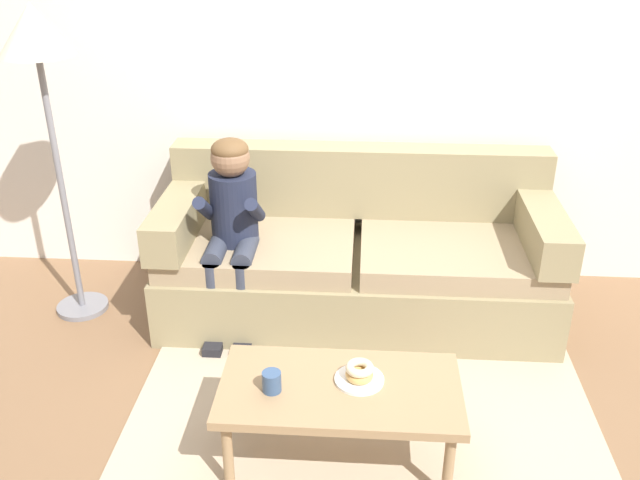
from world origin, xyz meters
TOP-DOWN VIEW (x-y plane):
  - ground at (0.00, 0.00)m, footprint 10.00×10.00m
  - wall_back at (0.00, 1.40)m, footprint 8.00×0.10m
  - area_rug at (0.00, -0.25)m, footprint 2.22×2.04m
  - couch at (-0.05, 0.85)m, footprint 2.23×0.90m
  - coffee_table at (-0.10, -0.41)m, footprint 1.02×0.53m
  - person_child at (-0.74, 0.64)m, footprint 0.34×0.58m
  - plate at (-0.02, -0.37)m, footprint 0.21×0.21m
  - donut at (-0.02, -0.37)m, footprint 0.17×0.17m
  - donut_second at (-0.02, -0.37)m, footprint 0.14×0.14m
  - mug at (-0.38, -0.46)m, footprint 0.08×0.08m
  - toy_controller at (0.30, 0.01)m, footprint 0.23×0.09m
  - floor_lamp at (-1.70, 0.73)m, footprint 0.38×0.38m

SIDE VIEW (x-z plane):
  - ground at x=0.00m, z-range 0.00..0.00m
  - area_rug at x=0.00m, z-range 0.00..0.01m
  - toy_controller at x=0.30m, z-range 0.00..0.05m
  - couch at x=-0.05m, z-range -0.12..0.80m
  - coffee_table at x=-0.10m, z-range 0.16..0.56m
  - plate at x=-0.02m, z-range 0.40..0.41m
  - donut at x=-0.02m, z-range 0.41..0.45m
  - mug at x=-0.38m, z-range 0.40..0.49m
  - donut_second at x=-0.02m, z-range 0.45..0.48m
  - person_child at x=-0.74m, z-range 0.12..1.22m
  - wall_back at x=0.00m, z-range 0.00..2.80m
  - floor_lamp at x=-1.70m, z-range 0.61..2.39m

